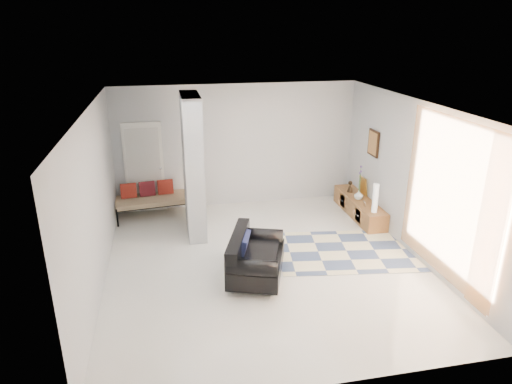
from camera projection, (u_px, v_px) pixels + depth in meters
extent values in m
plane|color=silver|center=(265.00, 263.00, 8.15)|extent=(6.00, 6.00, 0.00)
plane|color=white|center=(266.00, 107.00, 7.17)|extent=(6.00, 6.00, 0.00)
plane|color=silver|center=(237.00, 146.00, 10.42)|extent=(6.00, 0.00, 6.00)
plane|color=silver|center=(327.00, 284.00, 4.90)|extent=(6.00, 0.00, 6.00)
plane|color=silver|center=(95.00, 202.00, 7.15)|extent=(0.00, 6.00, 6.00)
plane|color=silver|center=(415.00, 180.00, 8.17)|extent=(0.00, 6.00, 6.00)
cube|color=#B2B6B9|center=(193.00, 166.00, 8.92)|extent=(0.35, 1.20, 2.80)
cube|color=white|center=(144.00, 168.00, 10.12)|extent=(0.85, 0.06, 2.04)
plane|color=#EC943E|center=(449.00, 200.00, 7.08)|extent=(0.00, 2.55, 2.55)
cube|color=#341D0E|center=(374.00, 143.00, 9.64)|extent=(0.04, 0.45, 0.55)
cube|color=brown|center=(359.00, 207.00, 10.11)|extent=(0.45, 1.97, 0.40)
cube|color=#341D0E|center=(358.00, 216.00, 9.67)|extent=(0.02, 0.26, 0.28)
cube|color=#341D0E|center=(343.00, 201.00, 10.47)|extent=(0.02, 0.26, 0.28)
cube|color=gold|center=(363.00, 186.00, 10.25)|extent=(0.09, 0.32, 0.40)
cube|color=silver|center=(364.00, 204.00, 9.60)|extent=(0.04, 0.10, 0.12)
cylinder|color=silver|center=(233.00, 291.00, 7.22)|extent=(0.05, 0.05, 0.10)
cylinder|color=silver|center=(243.00, 256.00, 8.29)|extent=(0.05, 0.05, 0.10)
cylinder|color=silver|center=(272.00, 294.00, 7.15)|extent=(0.05, 0.05, 0.10)
cylinder|color=silver|center=(278.00, 259.00, 8.21)|extent=(0.05, 0.05, 0.10)
cube|color=black|center=(257.00, 263.00, 7.65)|extent=(1.23, 1.58, 0.30)
cube|color=black|center=(238.00, 245.00, 7.57)|extent=(0.63, 1.37, 0.36)
cylinder|color=black|center=(252.00, 268.00, 7.04)|extent=(0.84, 0.52, 0.28)
cylinder|color=black|center=(261.00, 236.00, 8.10)|extent=(0.84, 0.52, 0.28)
cube|color=black|center=(245.00, 244.00, 7.55)|extent=(0.30, 0.53, 0.31)
cylinder|color=black|center=(117.00, 218.00, 9.55)|extent=(0.04, 0.04, 0.40)
cylinder|color=black|center=(197.00, 208.00, 10.05)|extent=(0.04, 0.04, 0.40)
cylinder|color=black|center=(116.00, 206.00, 10.17)|extent=(0.04, 0.04, 0.40)
cylinder|color=black|center=(191.00, 198.00, 10.67)|extent=(0.04, 0.04, 0.40)
cube|color=tan|center=(156.00, 200.00, 10.05)|extent=(1.79, 0.92, 0.12)
cube|color=maroon|center=(129.00, 191.00, 9.94)|extent=(0.36, 0.20, 0.33)
cube|color=maroon|center=(147.00, 189.00, 10.06)|extent=(0.36, 0.20, 0.33)
cube|color=maroon|center=(165.00, 187.00, 10.18)|extent=(0.36, 0.20, 0.33)
cube|color=beige|center=(346.00, 251.00, 8.58)|extent=(2.80, 2.07, 0.01)
cylinder|color=beige|center=(375.00, 198.00, 9.24)|extent=(0.11, 0.11, 0.60)
imported|color=white|center=(359.00, 195.00, 9.98)|extent=(0.22, 0.22, 0.20)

